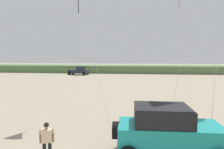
{
  "coord_description": "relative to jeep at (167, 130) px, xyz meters",
  "views": [
    {
      "loc": [
        1.99,
        -4.66,
        4.4
      ],
      "look_at": [
        0.9,
        4.54,
        3.54
      ],
      "focal_mm": 32.21,
      "sensor_mm": 36.0,
      "label": 1
    }
  ],
  "objects": [
    {
      "name": "distant_pickup",
      "position": [
        -14.56,
        36.76,
        -0.26
      ],
      "size": [
        4.84,
        3.03,
        1.98
      ],
      "color": "#1E232D",
      "rests_on": "ground_plane"
    },
    {
      "name": "jeep",
      "position": [
        0.0,
        0.0,
        0.0
      ],
      "size": [
        4.89,
        2.51,
        2.26
      ],
      "color": "teal",
      "rests_on": "ground_plane"
    },
    {
      "name": "dune_ridge",
      "position": [
        0.02,
        44.95,
        -0.26
      ],
      "size": [
        90.0,
        8.42,
        1.88
      ],
      "primitive_type": "cube",
      "color": "#567A47",
      "rests_on": "ground_plane"
    },
    {
      "name": "person_watching",
      "position": [
        -5.06,
        -0.99,
        -0.26
      ],
      "size": [
        0.6,
        0.4,
        1.67
      ],
      "color": "#8C664C",
      "rests_on": "ground_plane"
    }
  ]
}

